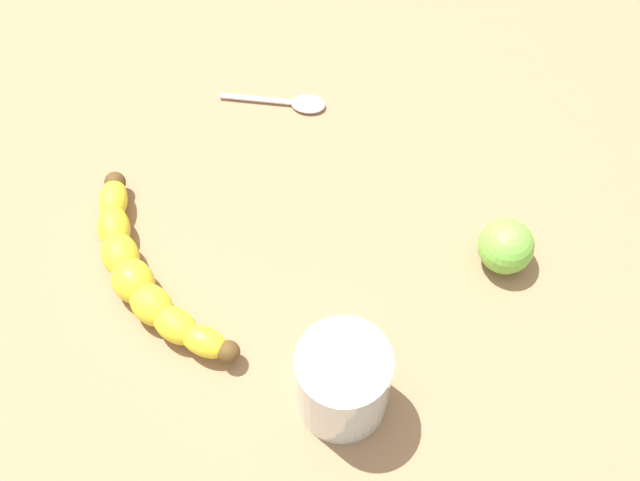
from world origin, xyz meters
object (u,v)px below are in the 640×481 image
Objects in this scene: banana at (143,275)px; lime_fruit at (506,246)px; smoothie_glass at (343,383)px; teaspoon at (302,104)px.

banana is 3.72× the size of lime_fruit.
teaspoon is at bearing 27.38° from smoothie_glass.
smoothie_glass is at bearing -76.34° from teaspoon.
smoothie_glass is 32.60cm from teaspoon.
banana is 21.41cm from smoothie_glass.
lime_fruit is 0.46× the size of teaspoon.
banana reaches higher than teaspoon.
lime_fruit is (18.35, -9.41, -1.73)cm from smoothie_glass.
teaspoon is (24.61, -5.99, -1.50)cm from banana.
lime_fruit is 26.51cm from teaspoon.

